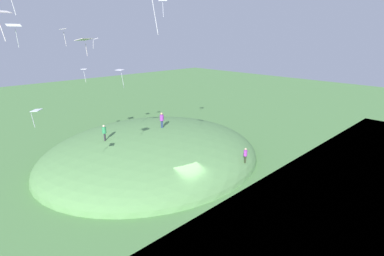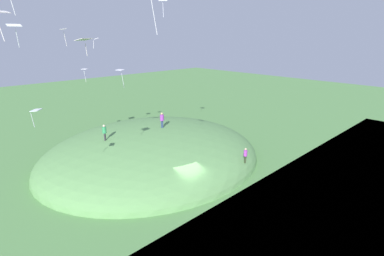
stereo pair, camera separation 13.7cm
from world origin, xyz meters
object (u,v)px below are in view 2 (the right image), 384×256
object	(u,v)px
kite_0	(96,39)
kite_4	(14,26)
kite_1	(63,30)
person_walking_path	(162,118)
kite_5	(85,70)
kite_2	(163,1)
kite_3	(84,40)
person_on_hilltop	(104,131)
kite_11	(120,71)
kite_8	(36,111)
person_near_shore	(245,154)

from	to	relation	value
kite_0	kite_4	world-z (taller)	kite_4
kite_0	kite_1	distance (m)	3.59
kite_0	kite_1	world-z (taller)	kite_1
person_walking_path	kite_0	xyz separation A→B (m)	(4.30, 5.09, 8.77)
kite_4	person_walking_path	bearing A→B (deg)	-104.18
kite_0	kite_5	world-z (taller)	kite_0
kite_2	kite_3	world-z (taller)	kite_2
person_on_hilltop	kite_5	world-z (taller)	kite_5
kite_3	kite_5	size ratio (longest dim) A/B	0.93
kite_11	person_walking_path	bearing A→B (deg)	-101.00
kite_2	kite_3	distance (m)	9.74
person_walking_path	kite_1	size ratio (longest dim) A/B	1.11
kite_5	kite_8	size ratio (longest dim) A/B	1.21
kite_8	kite_11	bearing A→B (deg)	-56.13
kite_1	kite_11	xyz separation A→B (m)	(-2.98, -4.07, -3.97)
kite_0	kite_3	xyz separation A→B (m)	(-8.73, 5.25, 0.04)
person_walking_path	kite_3	world-z (taller)	kite_3
person_near_shore	kite_2	distance (m)	16.92
person_on_hilltop	kite_5	xyz separation A→B (m)	(3.28, -0.03, 5.99)
person_walking_path	kite_2	world-z (taller)	kite_2
kite_0	kite_4	distance (m)	7.87
kite_0	kite_2	xyz separation A→B (m)	(-6.88, -3.69, 3.43)
kite_5	kite_8	bearing A→B (deg)	142.54
person_near_shore	person_on_hilltop	bearing A→B (deg)	63.54
person_near_shore	kite_11	world-z (taller)	kite_11
person_on_hilltop	kite_11	xyz separation A→B (m)	(-0.59, -2.05, 6.04)
person_walking_path	kite_5	world-z (taller)	kite_5
kite_4	kite_3	bearing A→B (deg)	-162.15
person_near_shore	kite_8	xyz separation A→B (m)	(3.61, 17.94, 7.00)
person_on_hilltop	kite_2	bearing A→B (deg)	98.07
kite_3	person_on_hilltop	bearing A→B (deg)	-33.03
kite_2	kite_11	bearing A→B (deg)	41.76
kite_1	kite_5	xyz separation A→B (m)	(0.89, -2.05, -4.02)
kite_0	kite_11	world-z (taller)	kite_0
kite_4	kite_11	xyz separation A→B (m)	(-2.37, -8.34, -4.21)
kite_0	kite_8	xyz separation A→B (m)	(-10.30, 9.62, -4.25)
person_near_shore	person_walking_path	bearing A→B (deg)	40.74
kite_0	kite_11	distance (m)	4.67
kite_11	kite_1	bearing A→B (deg)	53.78
person_on_hilltop	kite_4	bearing A→B (deg)	-59.48
person_walking_path	kite_8	world-z (taller)	kite_8
kite_3	kite_4	bearing A→B (deg)	17.85
kite_1	kite_11	world-z (taller)	kite_1
person_near_shore	person_on_hilltop	world-z (taller)	person_on_hilltop
kite_8	kite_11	xyz separation A→B (m)	(6.87, -10.23, 1.14)
person_near_shore	kite_4	bearing A→B (deg)	73.46
kite_1	person_on_hilltop	bearing A→B (deg)	-139.79
person_on_hilltop	kite_3	size ratio (longest dim) A/B	1.31
kite_8	kite_2	bearing A→B (deg)	-75.59
kite_2	kite_11	world-z (taller)	kite_2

